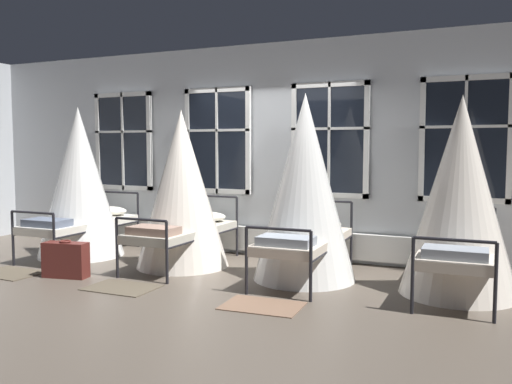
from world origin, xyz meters
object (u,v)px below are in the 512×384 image
cot_third (305,190)px  cot_fourth (460,199)px  suitcase_dark (66,260)px  cot_second (182,191)px  cot_first (80,184)px

cot_third → cot_fourth: size_ratio=1.04×
suitcase_dark → cot_second: bearing=39.4°
cot_first → cot_second: (1.77, 0.01, -0.05)m
cot_second → cot_third: (1.76, -0.03, 0.07)m
cot_first → cot_third: bearing=-90.7°
cot_third → cot_fourth: 1.77m
cot_first → cot_third: size_ratio=0.98×
cot_first → suitcase_dark: (0.79, -1.16, -0.85)m
cot_fourth → suitcase_dark: cot_fourth is taller
cot_second → cot_third: 1.77m
cot_fourth → suitcase_dark: 4.73m
cot_first → cot_third: cot_third is taller
cot_third → suitcase_dark: 3.10m
cot_fourth → suitcase_dark: (-4.51, -1.16, -0.84)m
cot_second → cot_fourth: cot_fourth is taller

